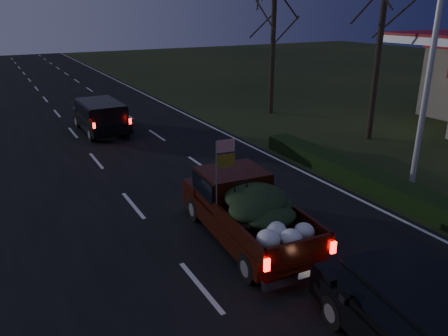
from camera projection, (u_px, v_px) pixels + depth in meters
name	position (u px, v px, depth m)	size (l,w,h in m)	color
ground	(201.00, 287.00, 9.96)	(120.00, 120.00, 0.00)	black
road_asphalt	(201.00, 287.00, 9.95)	(14.00, 120.00, 0.02)	black
hedge_row	(358.00, 175.00, 15.84)	(1.00, 10.00, 0.60)	black
light_pole	(437.00, 25.00, 14.00)	(0.50, 0.90, 9.16)	silver
bare_tree_mid	(385.00, 0.00, 19.18)	(3.60, 3.60, 8.50)	black
bare_tree_far	(274.00, 23.00, 24.88)	(3.60, 3.60, 7.00)	black
pickup_truck	(246.00, 207.00, 11.72)	(2.25, 5.10, 2.61)	black
lead_suv	(100.00, 114.00, 22.07)	(1.97, 4.58, 1.31)	black
rear_suv	(437.00, 328.00, 7.26)	(2.54, 4.80, 1.31)	black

